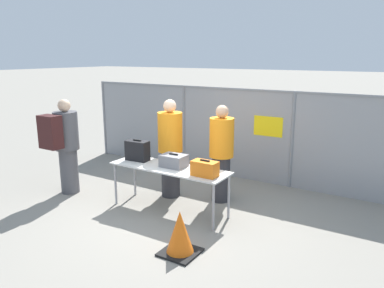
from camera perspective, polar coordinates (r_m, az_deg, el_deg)
name	(u,v)px	position (r m, az deg, el deg)	size (l,w,h in m)	color
ground_plane	(171,214)	(6.33, -3.18, -10.59)	(120.00, 120.00, 0.00)	gray
fence_section	(234,131)	(7.95, 6.42, 1.97)	(7.58, 0.07, 1.91)	gray
inspection_table	(169,171)	(6.21, -3.49, -4.08)	(2.07, 0.63, 0.77)	silver
suitcase_black	(137,151)	(6.60, -8.31, -1.00)	(0.42, 0.23, 0.37)	black
suitcase_grey	(174,161)	(6.18, -2.81, -2.57)	(0.41, 0.31, 0.23)	slate
suitcase_orange	(205,169)	(5.71, 1.97, -3.76)	(0.40, 0.22, 0.26)	orange
traveler_hooded	(64,143)	(7.33, -18.90, 0.16)	(0.44, 0.69, 1.79)	#4C4C51
security_worker_near	(170,147)	(6.82, -3.33, -0.50)	(0.45, 0.45, 1.81)	#2D2D33
security_worker_far	(221,153)	(6.61, 4.50, -1.31)	(0.43, 0.43, 1.74)	#2D2D33
utility_trailer	(343,145)	(10.00, 22.07, -0.11)	(3.31, 2.07, 0.68)	#4C6B47
traffic_cone	(180,234)	(5.06, -1.85, -13.54)	(0.48, 0.48, 0.60)	black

